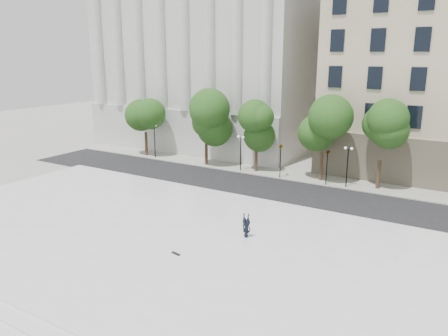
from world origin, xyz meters
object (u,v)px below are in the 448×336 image
Objects in this scene: traffic_light_west at (281,144)px; traffic_light_east at (328,151)px; person_lying at (246,234)px; skateboard at (176,254)px.

traffic_light_west reaches higher than traffic_light_east.
traffic_light_west is 17.46m from person_lying.
skateboard is (-2.89, -21.25, -3.16)m from traffic_light_east.
skateboard is at bearing -97.74° from traffic_light_east.
traffic_light_east reaches higher than skateboard.
traffic_light_east is at bearing 0.00° from traffic_light_west.
person_lying is (4.81, -16.50, -3.07)m from traffic_light_west.
skateboard is at bearing -127.46° from person_lying.
skateboard is at bearing -84.09° from traffic_light_west.
person_lying is 5.42m from skateboard.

